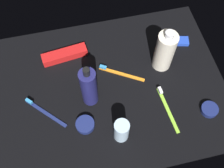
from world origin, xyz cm
name	(u,v)px	position (x,y,z in cm)	size (l,w,h in cm)	color
ground_plane	(112,88)	(0.00, 0.00, -0.60)	(84.00, 64.00, 1.20)	black
lotion_bottle	(89,87)	(-8.55, -2.64, 9.20)	(5.60, 5.60, 20.72)	navy
bodywash_bottle	(165,51)	(20.96, 6.00, 8.75)	(7.14, 7.14, 19.22)	silver
deodorant_stick	(121,131)	(-1.06, -18.52, 5.22)	(4.97, 4.97, 10.45)	silver
toothbrush_orange	(119,73)	(3.95, 5.39, 0.61)	(16.05, 10.30, 2.10)	orange
toothbrush_navy	(43,111)	(-25.87, -4.02, 0.61)	(13.44, 13.71, 2.10)	navy
toothbrush_lime	(167,107)	(17.35, -12.05, 0.61)	(2.82, 18.03, 2.10)	#8CD133
toothpaste_box_red	(65,55)	(-15.06, 17.45, 1.60)	(17.60, 4.40, 3.20)	red
snack_bar_blue	(176,41)	(29.89, 14.69, 0.75)	(10.40, 4.00, 1.50)	blue
cream_tin_left	(209,109)	(31.67, -16.54, 0.91)	(6.08, 6.08, 1.82)	navy
cream_tin_right	(85,125)	(-12.28, -12.39, 1.08)	(6.51, 6.51, 2.17)	navy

